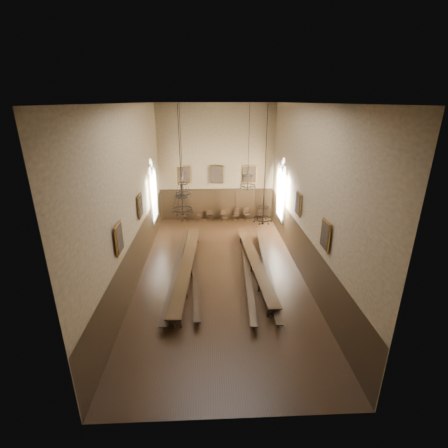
{
  "coord_description": "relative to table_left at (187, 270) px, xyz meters",
  "views": [
    {
      "loc": [
        -0.55,
        -16.13,
        9.1
      ],
      "look_at": [
        0.25,
        1.5,
        2.38
      ],
      "focal_mm": 26.0,
      "sensor_mm": 36.0,
      "label": 1
    }
  ],
  "objects": [
    {
      "name": "chandelier_back_left",
      "position": [
        -0.24,
        2.82,
        3.9
      ],
      "size": [
        0.92,
        0.92,
        5.21
      ],
      "color": "black",
      "rests_on": "ceiling"
    },
    {
      "name": "bench_left_inner",
      "position": [
        0.45,
        0.31,
        -0.09
      ],
      "size": [
        0.85,
        9.97,
        0.45
      ],
      "rotation": [
        0.0,
        0.0,
        0.06
      ],
      "color": "black",
      "rests_on": "floor"
    },
    {
      "name": "ceiling",
      "position": [
        1.89,
        0.25,
        8.63
      ],
      "size": [
        9.0,
        18.0,
        0.02
      ],
      "primitive_type": "cube",
      "color": "black",
      "rests_on": "ground"
    },
    {
      "name": "wall_back",
      "position": [
        1.89,
        9.26,
        4.12
      ],
      "size": [
        9.0,
        0.02,
        9.0
      ],
      "primitive_type": "cube",
      "color": "#7D6A4D",
      "rests_on": "ground"
    },
    {
      "name": "wall_left",
      "position": [
        -2.62,
        0.25,
        4.12
      ],
      "size": [
        0.02,
        18.0,
        9.0
      ],
      "primitive_type": "cube",
      "color": "#7D6A4D",
      "rests_on": "ground"
    },
    {
      "name": "floor",
      "position": [
        1.89,
        0.25,
        -0.39
      ],
      "size": [
        9.0,
        18.0,
        0.02
      ],
      "primitive_type": "cube",
      "color": "black",
      "rests_on": "ground"
    },
    {
      "name": "chair_5",
      "position": [
        3.44,
        8.79,
        -0.08
      ],
      "size": [
        0.5,
        0.5,
        0.98
      ],
      "rotation": [
        0.0,
        0.0,
        -0.15
      ],
      "color": "black",
      "rests_on": "floor"
    },
    {
      "name": "portrait_left_0",
      "position": [
        -2.49,
        1.25,
        3.32
      ],
      "size": [
        0.12,
        1.0,
        1.3
      ],
      "color": "#A86E28",
      "rests_on": "wall_left"
    },
    {
      "name": "chair_7",
      "position": [
        5.35,
        8.79,
        -0.1
      ],
      "size": [
        0.5,
        0.5,
        0.93
      ],
      "rotation": [
        0.0,
        0.0,
        -0.23
      ],
      "color": "black",
      "rests_on": "floor"
    },
    {
      "name": "bench_right_outer",
      "position": [
        4.47,
        0.22,
        -0.08
      ],
      "size": [
        0.97,
        10.49,
        0.47
      ],
      "rotation": [
        0.0,
        0.0,
        -0.06
      ],
      "color": "black",
      "rests_on": "floor"
    },
    {
      "name": "portrait_back_1",
      "position": [
        1.89,
        9.13,
        3.32
      ],
      "size": [
        1.1,
        0.12,
        1.4
      ],
      "color": "#A86E28",
      "rests_on": "wall_back"
    },
    {
      "name": "chair_4",
      "position": [
        2.45,
        8.77,
        -0.11
      ],
      "size": [
        0.47,
        0.47,
        0.89
      ],
      "rotation": [
        0.0,
        0.0,
        0.22
      ],
      "color": "black",
      "rests_on": "floor"
    },
    {
      "name": "portrait_left_1",
      "position": [
        -2.49,
        -3.25,
        3.32
      ],
      "size": [
        0.12,
        1.0,
        1.3
      ],
      "color": "#A86E28",
      "rests_on": "wall_left"
    },
    {
      "name": "window_right",
      "position": [
        6.32,
        5.75,
        3.02
      ],
      "size": [
        0.2,
        2.2,
        4.6
      ],
      "primitive_type": null,
      "color": "white",
      "rests_on": "wall_right"
    },
    {
      "name": "chandelier_front_left",
      "position": [
        0.09,
        -1.91,
        4.43
      ],
      "size": [
        0.91,
        0.91,
        4.64
      ],
      "color": "black",
      "rests_on": "ceiling"
    },
    {
      "name": "portrait_right_1",
      "position": [
        6.27,
        -3.25,
        3.32
      ],
      "size": [
        0.12,
        1.0,
        1.3
      ],
      "color": "#A86E28",
      "rests_on": "wall_right"
    },
    {
      "name": "table_left",
      "position": [
        0.0,
        0.0,
        0.0
      ],
      "size": [
        1.19,
        9.77,
        0.76
      ],
      "rotation": [
        0.0,
        0.0,
        -0.05
      ],
      "color": "black",
      "rests_on": "floor"
    },
    {
      "name": "chandelier_front_right",
      "position": [
        3.68,
        -2.43,
        4.16
      ],
      "size": [
        0.81,
        0.81,
        4.94
      ],
      "color": "black",
      "rests_on": "ceiling"
    },
    {
      "name": "portrait_back_2",
      "position": [
        4.49,
        9.13,
        3.32
      ],
      "size": [
        1.1,
        0.12,
        1.4
      ],
      "color": "#A86E28",
      "rests_on": "wall_back"
    },
    {
      "name": "chair_1",
      "position": [
        -0.72,
        8.77,
        -0.07
      ],
      "size": [
        0.47,
        0.47,
        1.04
      ],
      "rotation": [
        0.0,
        0.0,
        -0.03
      ],
      "color": "black",
      "rests_on": "floor"
    },
    {
      "name": "wainscot_panelling",
      "position": [
        1.89,
        0.25,
        0.87
      ],
      "size": [
        9.0,
        18.0,
        2.5
      ],
      "primitive_type": null,
      "color": "black",
      "rests_on": "floor"
    },
    {
      "name": "chair_2",
      "position": [
        0.49,
        8.84,
        -0.09
      ],
      "size": [
        0.46,
        0.46,
        0.98
      ],
      "rotation": [
        0.0,
        0.0,
        -0.07
      ],
      "color": "black",
      "rests_on": "floor"
    },
    {
      "name": "wall_right",
      "position": [
        6.4,
        0.25,
        4.12
      ],
      "size": [
        0.02,
        18.0,
        9.0
      ],
      "primitive_type": "cube",
      "color": "#7D6A4D",
      "rests_on": "ground"
    },
    {
      "name": "chair_3",
      "position": [
        1.28,
        8.84,
        -0.11
      ],
      "size": [
        0.44,
        0.44,
        0.89
      ],
      "rotation": [
        0.0,
        0.0,
        0.13
      ],
      "color": "black",
      "rests_on": "floor"
    },
    {
      "name": "chandelier_back_right",
      "position": [
        3.58,
        2.66,
        4.35
      ],
      "size": [
        0.92,
        0.92,
        4.73
      ],
      "color": "black",
      "rests_on": "ceiling"
    },
    {
      "name": "bench_right_inner",
      "position": [
        3.34,
        0.27,
        -0.07
      ],
      "size": [
        0.88,
        10.76,
        0.48
      ],
      "rotation": [
        0.0,
        0.0,
        -0.05
      ],
      "color": "black",
      "rests_on": "floor"
    },
    {
      "name": "portrait_back_0",
      "position": [
        -0.71,
        9.13,
        3.32
      ],
      "size": [
        1.1,
        0.12,
        1.4
      ],
      "color": "#A86E28",
      "rests_on": "wall_back"
    },
    {
      "name": "portrait_right_0",
      "position": [
        6.27,
        1.25,
        3.32
      ],
      "size": [
        0.12,
        1.0,
        1.3
      ],
      "color": "#A86E28",
      "rests_on": "wall_right"
    },
    {
      "name": "window_left",
      "position": [
        -2.54,
        5.75,
        3.02
      ],
      "size": [
        0.2,
        2.2,
        4.6
      ],
      "primitive_type": null,
      "color": "white",
      "rests_on": "wall_left"
    },
    {
      "name": "chair_6",
      "position": [
        4.31,
        8.81,
        -0.08
      ],
      "size": [
        0.56,
        0.56,
        1.0
      ],
      "rotation": [
        0.0,
        0.0,
        0.32
      ],
      "color": "black",
      "rests_on": "floor"
    },
    {
      "name": "table_right",
      "position": [
        3.83,
        0.27,
        -0.03
      ],
      "size": [
        1.18,
        9.07,
        0.71
      ],
      "rotation": [
        0.0,
        0.0,
        0.06
      ],
      "color": "black",
      "rests_on": "floor"
    },
    {
      "name": "bench_left_outer",
      "position": [
        -0.55,
        0.33,
        -0.08
      ],
      "size": [
        0.6,
        10.55,
        0.47
      ],
      "rotation": [
        0.0,
        0.0,
        -0.03
      ],
      "color": "black",
      "rests_on": "floor"
    },
    {
      "name": "wall_front",
      "position": [
        1.89,
        -8.76,
        4.12
      ],
      "size": [
        9.0,
        0.02,
        9.0
      ],
      "primitive_type": "cube",
      "color": "#7D6A4D",
      "rests_on": "ground"
    }
  ]
}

